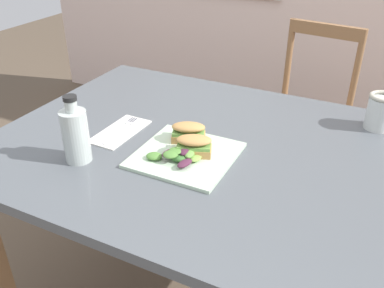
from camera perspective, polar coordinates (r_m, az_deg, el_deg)
name	(u,v)px	position (r m, az deg, el deg)	size (l,w,h in m)	color
dining_table	(211,178)	(1.28, 2.64, -4.74)	(1.29, 0.94, 0.74)	#51565B
chair_wooden_far	(305,115)	(2.14, 15.18, 3.81)	(0.45, 0.45, 0.87)	#8E6642
plate_lunch	(186,155)	(1.16, -0.88, -1.52)	(0.26, 0.26, 0.01)	beige
sandwich_half_front	(194,145)	(1.15, 0.26, -0.12)	(0.11, 0.10, 0.06)	tan
sandwich_half_back	(189,132)	(1.21, -0.48, 1.71)	(0.11, 0.10, 0.06)	tan
salad_mixed_greens	(181,153)	(1.13, -1.56, -1.25)	(0.15, 0.14, 0.03)	#3D7033
napkin_folded	(120,131)	(1.31, -9.81, 1.71)	(0.10, 0.21, 0.00)	silver
fork_on_napkin	(123,128)	(1.32, -9.43, 2.18)	(0.03, 0.19, 0.00)	silver
bottle_cold_brew	(76,138)	(1.16, -15.61, 0.83)	(0.07, 0.07, 0.19)	#472819
mason_jar_iced_tea	(380,113)	(1.42, 24.32, 3.85)	(0.08, 0.08, 0.11)	#C67528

